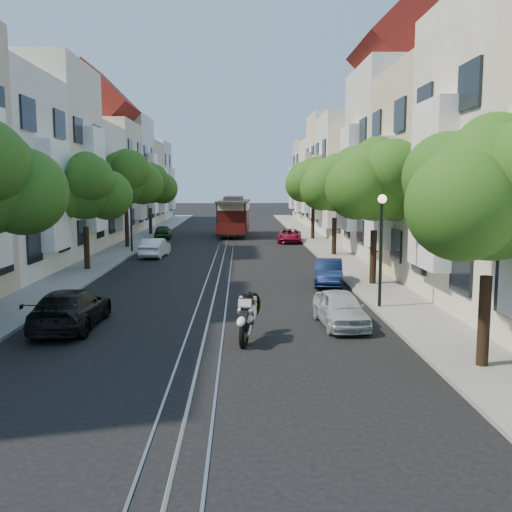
{
  "coord_description": "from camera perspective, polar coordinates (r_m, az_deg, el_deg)",
  "views": [
    {
      "loc": [
        1.12,
        -16.77,
        4.65
      ],
      "look_at": [
        1.79,
        7.88,
        1.55
      ],
      "focal_mm": 40.0,
      "sensor_mm": 36.0,
      "label": 1
    }
  ],
  "objects": [
    {
      "name": "townhouses_east",
      "position": [
        45.96,
        12.09,
        7.68
      ],
      "size": [
        7.75,
        72.0,
        12.0
      ],
      "color": "beige",
      "rests_on": "ground"
    },
    {
      "name": "lamp_west",
      "position": [
        39.51,
        -12.4,
        4.39
      ],
      "size": [
        0.32,
        0.32,
        4.16
      ],
      "color": "black",
      "rests_on": "ground"
    },
    {
      "name": "tree_w_d",
      "position": [
        53.39,
        -10.52,
        7.0
      ],
      "size": [
        4.84,
        3.99,
        6.52
      ],
      "color": "black",
      "rests_on": "ground"
    },
    {
      "name": "rail_right",
      "position": [
        45.01,
        -2.26,
        1.25
      ],
      "size": [
        0.06,
        80.0,
        0.02
      ],
      "primitive_type": "cube",
      "color": "gray",
      "rests_on": "ground"
    },
    {
      "name": "sportbike_rider",
      "position": [
        17.02,
        -0.83,
        -5.8
      ],
      "size": [
        0.78,
        2.25,
        1.58
      ],
      "rotation": [
        0.0,
        0.0,
        -0.2
      ],
      "color": "black",
      "rests_on": "ground"
    },
    {
      "name": "cable_car",
      "position": [
        51.74,
        -2.24,
        4.17
      ],
      "size": [
        3.12,
        8.66,
        3.28
      ],
      "rotation": [
        0.0,
        0.0,
        -0.05
      ],
      "color": "black",
      "rests_on": "ground"
    },
    {
      "name": "tree_e_b",
      "position": [
        26.47,
        11.97,
        7.2
      ],
      "size": [
        4.93,
        4.08,
        6.68
      ],
      "color": "black",
      "rests_on": "ground"
    },
    {
      "name": "lamp_east",
      "position": [
        21.48,
        12.42,
        2.19
      ],
      "size": [
        0.32,
        0.32,
        4.16
      ],
      "color": "black",
      "rests_on": "ground"
    },
    {
      "name": "townhouses_west",
      "position": [
        46.53,
        -17.91,
        7.36
      ],
      "size": [
        7.75,
        72.0,
        11.76
      ],
      "color": "silver",
      "rests_on": "ground"
    },
    {
      "name": "lane_line",
      "position": [
        45.02,
        -2.96,
        1.24
      ],
      "size": [
        0.08,
        80.0,
        0.01
      ],
      "primitive_type": "cube",
      "color": "tan",
      "rests_on": "ground"
    },
    {
      "name": "tree_w_b",
      "position": [
        31.84,
        -16.69,
        6.42
      ],
      "size": [
        4.72,
        3.87,
        6.27
      ],
      "color": "black",
      "rests_on": "ground"
    },
    {
      "name": "parked_car_e_far",
      "position": [
        45.95,
        3.39,
        2.04
      ],
      "size": [
        2.26,
        4.14,
        1.1
      ],
      "primitive_type": "imported",
      "rotation": [
        0.0,
        0.0,
        -0.11
      ],
      "color": "maroon",
      "rests_on": "ground"
    },
    {
      "name": "parked_car_e_near",
      "position": [
        19.05,
        8.44,
        -5.21
      ],
      "size": [
        1.63,
        3.54,
        1.18
      ],
      "primitive_type": "imported",
      "rotation": [
        0.0,
        0.0,
        0.07
      ],
      "color": "#B5BBC2",
      "rests_on": "ground"
    },
    {
      "name": "parked_car_e_mid",
      "position": [
        26.72,
        7.24,
        -1.62
      ],
      "size": [
        1.73,
        3.73,
        1.18
      ],
      "primitive_type": "imported",
      "rotation": [
        0.0,
        0.0,
        -0.14
      ],
      "color": "#0B1738",
      "rests_on": "ground"
    },
    {
      "name": "tree_e_d",
      "position": [
        48.14,
        5.83,
        7.39
      ],
      "size": [
        5.01,
        4.16,
        6.85
      ],
      "color": "black",
      "rests_on": "ground"
    },
    {
      "name": "tree_w_c",
      "position": [
        42.56,
        -12.85,
        7.56
      ],
      "size": [
        5.13,
        4.28,
        7.09
      ],
      "color": "black",
      "rests_on": "ground"
    },
    {
      "name": "parked_car_w_far",
      "position": [
        49.83,
        -9.3,
        2.41
      ],
      "size": [
        1.66,
        3.59,
        1.19
      ],
      "primitive_type": "imported",
      "rotation": [
        0.0,
        0.0,
        3.22
      ],
      "color": "#173816",
      "rests_on": "ground"
    },
    {
      "name": "parked_car_w_mid",
      "position": [
        37.19,
        -10.07,
        0.83
      ],
      "size": [
        1.59,
        3.81,
        1.22
      ],
      "primitive_type": "imported",
      "rotation": [
        0.0,
        0.0,
        3.06
      ],
      "color": "white",
      "rests_on": "ground"
    },
    {
      "name": "tree_e_a",
      "position": [
        15.06,
        22.64,
        5.67
      ],
      "size": [
        4.72,
        3.87,
        6.27
      ],
      "color": "black",
      "rests_on": "ground"
    },
    {
      "name": "parked_car_w_near",
      "position": [
        19.48,
        -18.04,
        -5.04
      ],
      "size": [
        1.85,
        4.48,
        1.3
      ],
      "primitive_type": "imported",
      "rotation": [
        0.0,
        0.0,
        3.13
      ],
      "color": "black",
      "rests_on": "ground"
    },
    {
      "name": "sidewalk_east",
      "position": [
        45.42,
        6.22,
        1.33
      ],
      "size": [
        2.5,
        80.0,
        0.12
      ],
      "primitive_type": "cube",
      "color": "gray",
      "rests_on": "ground"
    },
    {
      "name": "tree_e_c",
      "position": [
        37.25,
        8.0,
        7.03
      ],
      "size": [
        4.84,
        3.99,
        6.52
      ],
      "color": "black",
      "rests_on": "ground"
    },
    {
      "name": "sidewalk_west",
      "position": [
        45.78,
        -12.08,
        1.26
      ],
      "size": [
        2.5,
        80.0,
        0.12
      ],
      "primitive_type": "cube",
      "color": "gray",
      "rests_on": "ground"
    },
    {
      "name": "ground",
      "position": [
        45.02,
        -2.96,
        1.23
      ],
      "size": [
        200.0,
        200.0,
        0.0
      ],
      "primitive_type": "plane",
      "color": "black",
      "rests_on": "ground"
    },
    {
      "name": "rail_left",
      "position": [
        45.04,
        -3.66,
        1.24
      ],
      "size": [
        0.06,
        80.0,
        0.02
      ],
      "primitive_type": "cube",
      "color": "gray",
      "rests_on": "ground"
    },
    {
      "name": "rail_slot",
      "position": [
        45.02,
        -2.96,
        1.25
      ],
      "size": [
        0.06,
        80.0,
        0.02
      ],
      "primitive_type": "cube",
      "color": "gray",
      "rests_on": "ground"
    }
  ]
}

